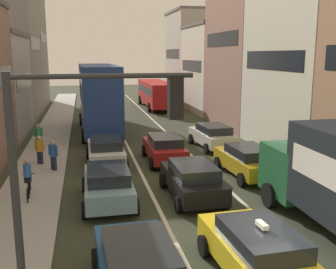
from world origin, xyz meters
TOP-DOWN VIEW (x-y plane):
  - sidewalk_left at (-6.70, 20.00)m, footprint 2.60×64.00m
  - lane_stripe_left at (-1.70, 20.00)m, footprint 0.16×60.00m
  - lane_stripe_right at (1.70, 20.00)m, footprint 0.16×60.00m
  - building_row_right at (9.90, 21.90)m, footprint 7.20×43.90m
  - traffic_light_pole at (-4.45, -0.66)m, footprint 3.58×0.38m
  - taxi_centre_lane_front at (-0.09, 0.41)m, footprint 2.21×4.37m
  - sedan_left_lane_front at (-3.23, 0.22)m, footprint 2.17×4.35m
  - sedan_centre_lane_second at (-0.12, 6.62)m, footprint 2.09×4.31m
  - wagon_left_lane_second at (-3.54, 6.77)m, footprint 2.09×4.31m
  - hatchback_centre_lane_third at (-0.12, 12.36)m, footprint 2.11×4.32m
  - sedan_left_lane_third at (-3.31, 12.36)m, footprint 2.06×4.30m
  - sedan_right_lane_behind_truck at (3.27, 8.95)m, footprint 2.19×4.36m
  - wagon_right_lane_far at (3.53, 15.01)m, footprint 2.23×4.38m
  - bus_mid_queue_primary at (-3.27, 21.28)m, footprint 2.99×10.56m
  - bus_far_queue_secondary at (3.43, 34.55)m, footprint 2.84×10.51m
  - cyclist_on_sidewalk at (-6.68, 7.79)m, footprint 0.50×1.73m
  - pedestrian_near_kerb at (-6.72, 12.83)m, footprint 0.50×0.34m
  - pedestrian_mid_sidewalk at (-5.94, 11.51)m, footprint 0.47×0.34m
  - pedestrian_far_sidewalk at (-7.15, 16.57)m, footprint 0.54×0.34m

SIDE VIEW (x-z plane):
  - lane_stripe_left at x=-1.70m, z-range 0.00..0.01m
  - lane_stripe_right at x=1.70m, z-range 0.00..0.01m
  - sidewalk_left at x=-6.70m, z-range 0.00..0.14m
  - sedan_left_lane_front at x=-3.23m, z-range 0.05..1.54m
  - sedan_centre_lane_second at x=-0.12m, z-range 0.05..1.54m
  - wagon_left_lane_second at x=-3.54m, z-range 0.05..1.54m
  - hatchback_centre_lane_third at x=-0.12m, z-range 0.05..1.54m
  - sedan_left_lane_third at x=-3.31m, z-range 0.05..1.54m
  - sedan_right_lane_behind_truck at x=3.27m, z-range 0.05..1.54m
  - wagon_right_lane_far at x=3.53m, z-range 0.05..1.54m
  - taxi_centre_lane_front at x=-0.09m, z-range -0.03..1.63m
  - cyclist_on_sidewalk at x=-6.68m, z-range -0.01..1.71m
  - pedestrian_near_kerb at x=-6.72m, z-range 0.12..1.78m
  - pedestrian_mid_sidewalk at x=-5.94m, z-range 0.12..1.78m
  - pedestrian_far_sidewalk at x=-7.15m, z-range 0.12..1.78m
  - bus_far_queue_secondary at x=3.43m, z-range 0.31..3.21m
  - bus_mid_queue_primary at x=-3.27m, z-range 0.30..5.36m
  - traffic_light_pole at x=-4.45m, z-range 1.07..6.57m
  - building_row_right at x=9.90m, z-range -1.04..11.95m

